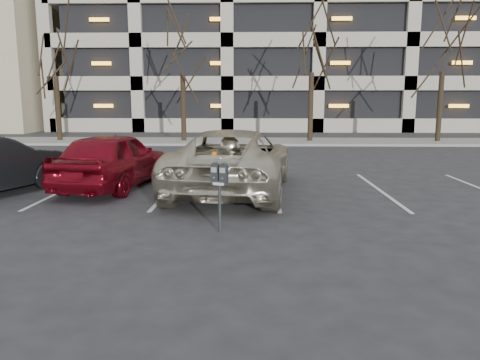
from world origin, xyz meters
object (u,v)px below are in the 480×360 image
Objects in this scene: tree_c at (313,28)px; tree_d at (446,27)px; tree_a at (53,35)px; tree_b at (182,31)px; car_red at (113,160)px; suv_silver at (233,161)px; parking_meter at (220,180)px.

tree_d is (7.00, 0.00, 0.04)m from tree_c.
tree_a is 14.00m from tree_c.
tree_d is at bearing 0.00° from tree_a.
tree_b is 14.45m from car_red.
car_red is at bearing -1.95° from suv_silver.
tree_d reaches higher than car_red.
car_red is at bearing 148.99° from parking_meter.
suv_silver is (-3.69, -13.96, -5.30)m from tree_c.
tree_c is at bearing -98.40° from suv_silver.
parking_meter is (-3.78, -17.74, -5.16)m from tree_c.
suv_silver is (0.09, 3.78, -0.14)m from parking_meter.
tree_c is 16.09m from car_red.
tree_d is 1.88× the size of car_red.
tree_d reaches higher than parking_meter.
parking_meter is at bearing -121.27° from tree_d.
tree_b is at bearing 0.00° from tree_a.
parking_meter is at bearing -102.02° from tree_c.
suv_silver is at bearing -127.45° from tree_d.
tree_a is 6.44× the size of parking_meter.
tree_d reaches higher than suv_silver.
tree_b is 6.62× the size of parking_meter.
suv_silver is (10.31, -13.96, -5.00)m from tree_a.
tree_b is at bearing -81.13° from car_red.
tree_c is 15.38m from suv_silver.
tree_c reaches higher than tree_b.
tree_c is 6.77× the size of parking_meter.
parking_meter is (-10.78, -17.74, -5.19)m from tree_d.
tree_a is 16.02m from car_red.
tree_c reaches higher than car_red.
tree_d is (14.00, 0.00, 0.17)m from tree_b.
tree_b is 0.98× the size of tree_c.
parking_meter is 0.20× the size of suv_silver.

